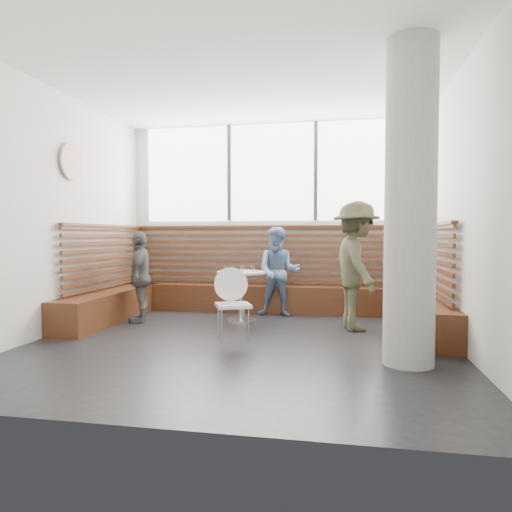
% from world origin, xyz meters
% --- Properties ---
extents(room, '(5.00, 5.00, 3.20)m').
position_xyz_m(room, '(0.00, 0.00, 1.60)').
color(room, silver).
rests_on(room, ground).
extents(booth, '(5.00, 2.50, 1.44)m').
position_xyz_m(booth, '(0.00, 1.77, 0.41)').
color(booth, '#402010').
rests_on(booth, ground).
extents(concrete_column, '(0.50, 0.50, 3.20)m').
position_xyz_m(concrete_column, '(1.85, -0.60, 1.60)').
color(concrete_column, gray).
rests_on(concrete_column, ground).
extents(wall_art, '(0.03, 0.50, 0.50)m').
position_xyz_m(wall_art, '(-2.46, 0.40, 2.30)').
color(wall_art, white).
rests_on(wall_art, room).
extents(cafe_table, '(0.73, 0.73, 0.75)m').
position_xyz_m(cafe_table, '(-0.30, 1.35, 0.54)').
color(cafe_table, silver).
rests_on(cafe_table, ground).
extents(cafe_chair, '(0.43, 0.42, 0.89)m').
position_xyz_m(cafe_chair, '(-0.11, 0.15, 0.52)').
color(cafe_chair, white).
rests_on(cafe_chair, ground).
extents(adult_man, '(0.93, 1.26, 1.75)m').
position_xyz_m(adult_man, '(1.39, 1.02, 0.88)').
color(adult_man, '#43432D').
rests_on(adult_man, ground).
extents(child_back, '(0.70, 0.56, 1.42)m').
position_xyz_m(child_back, '(0.20, 1.88, 0.71)').
color(child_back, '#5D77A1').
rests_on(child_back, ground).
extents(child_left, '(0.52, 0.85, 1.35)m').
position_xyz_m(child_left, '(-1.76, 1.02, 0.67)').
color(child_left, '#56524E').
rests_on(child_left, ground).
extents(plate_near, '(0.21, 0.21, 0.01)m').
position_xyz_m(plate_near, '(-0.38, 1.46, 0.76)').
color(plate_near, white).
rests_on(plate_near, cafe_table).
extents(plate_far, '(0.19, 0.19, 0.01)m').
position_xyz_m(plate_far, '(-0.26, 1.47, 0.76)').
color(plate_far, white).
rests_on(plate_far, cafe_table).
extents(glass_left, '(0.06, 0.06, 0.10)m').
position_xyz_m(glass_left, '(-0.52, 1.27, 0.80)').
color(glass_left, white).
rests_on(glass_left, cafe_table).
extents(glass_mid, '(0.07, 0.07, 0.11)m').
position_xyz_m(glass_mid, '(-0.27, 1.32, 0.80)').
color(glass_mid, white).
rests_on(glass_mid, cafe_table).
extents(glass_right, '(0.07, 0.07, 0.10)m').
position_xyz_m(glass_right, '(-0.11, 1.34, 0.80)').
color(glass_right, white).
rests_on(glass_right, cafe_table).
extents(menu_card, '(0.24, 0.20, 0.00)m').
position_xyz_m(menu_card, '(-0.20, 1.19, 0.75)').
color(menu_card, '#A5C64C').
rests_on(menu_card, cafe_table).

